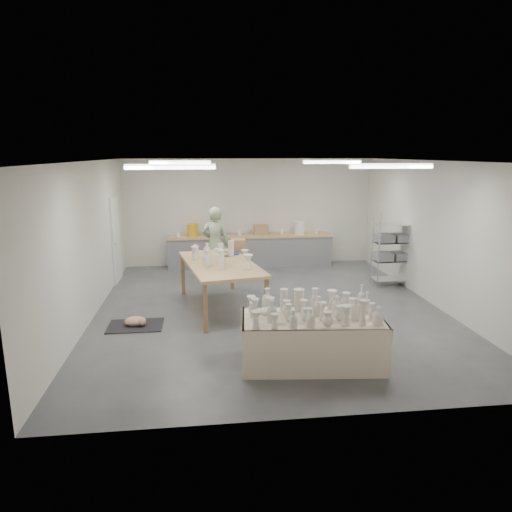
{
  "coord_description": "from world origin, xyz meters",
  "views": [
    {
      "loc": [
        -1.33,
        -8.86,
        3.15
      ],
      "look_at": [
        -0.23,
        0.35,
        1.05
      ],
      "focal_mm": 32.0,
      "sensor_mm": 36.0,
      "label": 1
    }
  ],
  "objects": [
    {
      "name": "room",
      "position": [
        -0.11,
        0.08,
        2.06
      ],
      "size": [
        8.0,
        8.02,
        3.0
      ],
      "color": "#424449",
      "rests_on": "ground"
    },
    {
      "name": "cat",
      "position": [
        -2.6,
        -0.67,
        0.11
      ],
      "size": [
        0.45,
        0.37,
        0.17
      ],
      "rotation": [
        0.0,
        0.0,
        -0.27
      ],
      "color": "white",
      "rests_on": "rug"
    },
    {
      "name": "back_counter",
      "position": [
        -0.01,
        3.68,
        0.49
      ],
      "size": [
        4.6,
        0.6,
        1.24
      ],
      "color": "tan",
      "rests_on": "ground"
    },
    {
      "name": "potter",
      "position": [
        -1.02,
        2.25,
        0.94
      ],
      "size": [
        0.77,
        0.6,
        1.88
      ],
      "primitive_type": "imported",
      "rotation": [
        0.0,
        0.0,
        2.91
      ],
      "color": "#93A882",
      "rests_on": "ground"
    },
    {
      "name": "drying_table",
      "position": [
        0.27,
        -2.56,
        0.42
      ],
      "size": [
        2.21,
        1.21,
        1.12
      ],
      "rotation": [
        0.0,
        0.0,
        -0.1
      ],
      "color": "olive",
      "rests_on": "ground"
    },
    {
      "name": "rug",
      "position": [
        -2.62,
        -0.66,
        0.01
      ],
      "size": [
        1.0,
        0.7,
        0.02
      ],
      "primitive_type": "cube",
      "color": "black",
      "rests_on": "ground"
    },
    {
      "name": "red_stool",
      "position": [
        -1.02,
        2.52,
        0.3
      ],
      "size": [
        0.36,
        0.36,
        0.34
      ],
      "rotation": [
        0.0,
        0.0,
        -0.0
      ],
      "color": "#AD182B",
      "rests_on": "ground"
    },
    {
      "name": "work_table",
      "position": [
        -0.96,
        0.28,
        0.96
      ],
      "size": [
        1.78,
        2.79,
        1.34
      ],
      "rotation": [
        0.0,
        0.0,
        0.2
      ],
      "color": "tan",
      "rests_on": "ground"
    },
    {
      "name": "wire_shelf",
      "position": [
        3.2,
        1.4,
        0.92
      ],
      "size": [
        0.88,
        0.48,
        1.8
      ],
      "color": "silver",
      "rests_on": "ground"
    }
  ]
}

